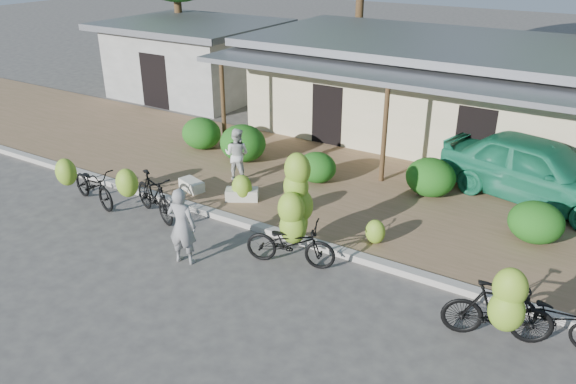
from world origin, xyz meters
name	(u,v)px	position (x,y,z in m)	size (l,w,h in m)	color
ground	(262,288)	(0.00, 0.00, 0.00)	(100.00, 100.00, 0.00)	#484542
sidewalk	(365,196)	(0.00, 5.00, 0.06)	(60.00, 6.00, 0.12)	#906B4D
curb	(310,243)	(0.00, 2.00, 0.07)	(60.00, 0.25, 0.15)	#A8A399
shop_main	(440,89)	(0.00, 10.93, 1.72)	(13.00, 8.50, 3.35)	beige
shop_grey	(193,58)	(-11.00, 10.99, 1.62)	(7.00, 6.00, 3.15)	#AEAEA8
hedge_0	(201,133)	(-6.06, 5.47, 0.63)	(1.31, 1.18, 1.02)	#135315
hedge_1	(243,143)	(-4.27, 5.30, 0.69)	(1.46, 1.31, 1.14)	#135315
hedge_2	(317,167)	(-1.53, 5.06, 0.55)	(1.11, 1.00, 0.87)	#135315
hedge_3	(431,177)	(1.48, 5.86, 0.64)	(1.33, 1.20, 1.04)	#135315
hedge_4	(536,222)	(4.34, 4.69, 0.60)	(1.23, 1.11, 0.96)	#135315
bike_far_left	(90,184)	(-6.00, 0.87, 0.59)	(2.07, 1.44, 1.45)	black
bike_left	(150,194)	(-4.10, 1.14, 0.66)	(2.00, 1.45, 1.47)	black
bike_center	(293,224)	(-0.04, 1.30, 0.88)	(2.08, 1.42, 2.38)	black
bike_right	(500,309)	(4.43, 0.74, 0.74)	(1.98, 1.41, 1.81)	black
bike_far_right	(555,317)	(5.24, 1.45, 0.43)	(1.73, 0.84, 0.87)	black
loose_banana_a	(242,187)	(-2.64, 2.98, 0.47)	(0.56, 0.48, 0.70)	#8EBA2E
loose_banana_b	(293,200)	(-1.11, 3.06, 0.45)	(0.52, 0.44, 0.65)	#8EBA2E
loose_banana_c	(375,232)	(1.29, 2.70, 0.41)	(0.46, 0.39, 0.58)	#8EBA2E
sack_near	(242,194)	(-2.64, 2.98, 0.27)	(0.85, 0.40, 0.30)	silver
sack_far	(192,185)	(-4.19, 2.76, 0.26)	(0.75, 0.38, 0.28)	silver
vendor	(182,226)	(-2.00, -0.04, 0.88)	(0.64, 0.42, 1.76)	gray
bystander	(237,155)	(-3.53, 4.00, 0.89)	(0.74, 0.58, 1.53)	silver
teal_van	(538,170)	(3.93, 7.00, 0.98)	(2.02, 5.02, 1.71)	#1C7F59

